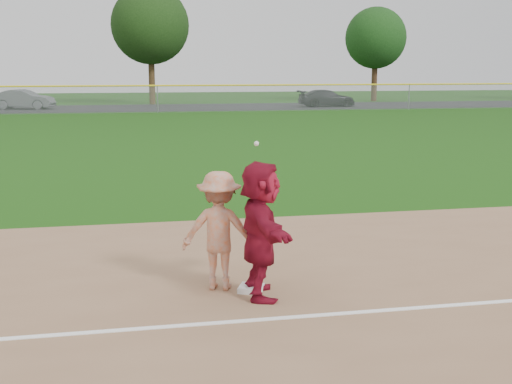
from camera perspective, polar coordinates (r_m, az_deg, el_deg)
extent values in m
plane|color=#19470D|center=(9.49, 1.75, -9.44)|extent=(160.00, 160.00, 0.00)
cube|color=white|center=(8.76, 2.92, -11.08)|extent=(60.00, 0.10, 0.01)
cube|color=black|center=(54.81, -8.98, 7.41)|extent=(120.00, 10.00, 0.01)
cube|color=silver|center=(9.72, -0.44, -8.56)|extent=(0.46, 0.46, 0.08)
imported|color=maroon|center=(9.23, 0.41, -3.38)|extent=(0.66, 1.88, 2.00)
imported|color=#57595E|center=(55.58, -19.94, 7.76)|extent=(4.99, 2.61, 1.57)
imported|color=black|center=(56.13, 6.30, 8.30)|extent=(5.02, 2.21, 1.43)
imported|color=#A7A7A9|center=(9.62, -3.27, -3.44)|extent=(1.30, 0.97, 1.79)
sphere|color=white|center=(9.11, 0.04, 4.32)|extent=(0.07, 0.07, 0.07)
plane|color=#999EA0|center=(48.76, -8.74, 8.16)|extent=(110.00, 0.00, 110.00)
cylinder|color=yellow|center=(48.73, -8.78, 9.33)|extent=(110.00, 0.12, 0.12)
cylinder|color=gray|center=(48.76, -8.74, 8.16)|extent=(0.08, 0.08, 2.00)
cylinder|color=gray|center=(53.45, 13.44, 8.23)|extent=(0.08, 0.08, 2.00)
cylinder|color=#3C2B16|center=(60.22, -9.24, 9.66)|extent=(0.56, 0.56, 4.10)
sphere|color=black|center=(60.32, -9.39, 14.44)|extent=(7.00, 7.00, 7.00)
cylinder|color=#392414|center=(66.00, 10.46, 9.53)|extent=(0.56, 0.56, 3.64)
sphere|color=#133811|center=(66.04, 10.60, 13.32)|extent=(6.00, 6.00, 6.00)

